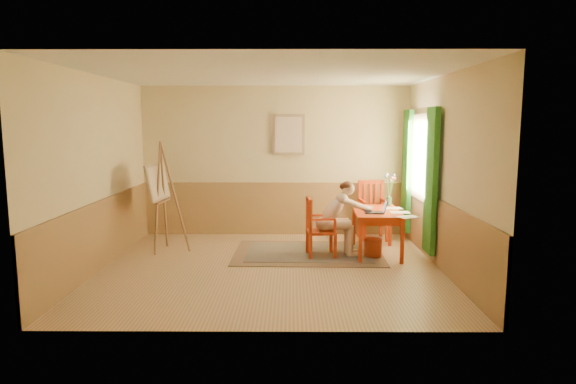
{
  "coord_description": "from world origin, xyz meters",
  "views": [
    {
      "loc": [
        0.3,
        -7.02,
        2.1
      ],
      "look_at": [
        0.25,
        0.55,
        1.05
      ],
      "focal_mm": 30.71,
      "sensor_mm": 36.0,
      "label": 1
    }
  ],
  "objects_px": {
    "table": "(377,216)",
    "figure": "(338,215)",
    "easel": "(160,187)",
    "chair_left": "(318,227)",
    "chair_back": "(372,210)",
    "laptop": "(378,210)"
  },
  "relations": [
    {
      "from": "figure",
      "to": "laptop",
      "type": "xyz_separation_m",
      "value": [
        0.61,
        -0.11,
        0.1
      ]
    },
    {
      "from": "chair_left",
      "to": "chair_back",
      "type": "distance_m",
      "value": 1.64
    },
    {
      "from": "chair_left",
      "to": "laptop",
      "type": "bearing_deg",
      "value": -4.78
    },
    {
      "from": "laptop",
      "to": "table",
      "type": "bearing_deg",
      "value": 83.65
    },
    {
      "from": "laptop",
      "to": "figure",
      "type": "bearing_deg",
      "value": 169.4
    },
    {
      "from": "table",
      "to": "chair_left",
      "type": "height_order",
      "value": "chair_left"
    },
    {
      "from": "figure",
      "to": "easel",
      "type": "relative_size",
      "value": 0.66
    },
    {
      "from": "chair_back",
      "to": "easel",
      "type": "distance_m",
      "value": 3.8
    },
    {
      "from": "chair_left",
      "to": "easel",
      "type": "xyz_separation_m",
      "value": [
        -2.59,
        0.35,
        0.61
      ]
    },
    {
      "from": "chair_left",
      "to": "figure",
      "type": "distance_m",
      "value": 0.37
    },
    {
      "from": "figure",
      "to": "easel",
      "type": "height_order",
      "value": "easel"
    },
    {
      "from": "figure",
      "to": "laptop",
      "type": "relative_size",
      "value": 3.32
    },
    {
      "from": "chair_back",
      "to": "easel",
      "type": "height_order",
      "value": "easel"
    },
    {
      "from": "table",
      "to": "laptop",
      "type": "height_order",
      "value": "laptop"
    },
    {
      "from": "chair_back",
      "to": "figure",
      "type": "xyz_separation_m",
      "value": [
        -0.75,
        -1.21,
        0.13
      ]
    },
    {
      "from": "chair_back",
      "to": "laptop",
      "type": "distance_m",
      "value": 1.35
    },
    {
      "from": "table",
      "to": "chair_left",
      "type": "distance_m",
      "value": 0.97
    },
    {
      "from": "figure",
      "to": "table",
      "type": "bearing_deg",
      "value": 9.88
    },
    {
      "from": "table",
      "to": "figure",
      "type": "relative_size",
      "value": 1.01
    },
    {
      "from": "chair_left",
      "to": "figure",
      "type": "bearing_deg",
      "value": 6.59
    },
    {
      "from": "figure",
      "to": "easel",
      "type": "distance_m",
      "value": 2.95
    },
    {
      "from": "laptop",
      "to": "chair_left",
      "type": "bearing_deg",
      "value": 175.22
    }
  ]
}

